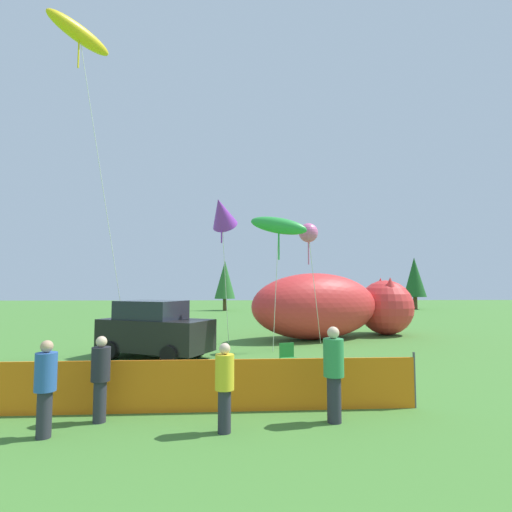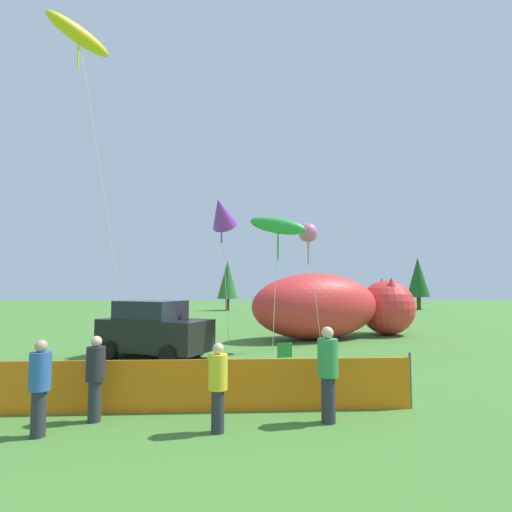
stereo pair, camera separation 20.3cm
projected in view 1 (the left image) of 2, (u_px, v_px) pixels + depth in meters
name	position (u px, v px, depth m)	size (l,w,h in m)	color
ground_plane	(214.00, 374.00, 11.79)	(120.00, 120.00, 0.00)	#477F33
parked_car	(154.00, 330.00, 14.48)	(4.42, 3.36, 2.05)	black
folding_chair	(288.00, 356.00, 12.05)	(0.62, 0.62, 0.86)	#267F33
inflatable_cat	(333.00, 308.00, 19.94)	(9.25, 5.83, 3.22)	red
safety_fence	(189.00, 386.00, 8.24)	(9.63, 0.31, 1.17)	orange
spectator_in_white_shirt	(225.00, 383.00, 7.12)	(0.34, 0.34, 1.57)	#2D2D38
spectator_in_blue_shirt	(101.00, 375.00, 7.67)	(0.35, 0.35, 1.62)	#2D2D38
spectator_in_grey_shirt	(45.00, 384.00, 6.89)	(0.36, 0.36, 1.65)	#2D2D38
spectator_in_green_shirt	(334.00, 370.00, 7.67)	(0.39, 0.39, 1.81)	#2D2D38
kite_yellow_hero	(79.00, 35.00, 14.63)	(2.62, 2.84, 12.31)	silver
kite_green_fish	(279.00, 226.00, 15.11)	(2.29, 1.58, 5.40)	silver
kite_pink_octopus	(308.00, 233.00, 16.27)	(1.26, 2.41, 5.15)	silver
kite_purple_delta	(222.00, 213.00, 16.89)	(1.58, 2.60, 6.54)	silver
horizon_tree_east	(415.00, 277.00, 44.52)	(2.42, 2.42, 5.77)	brown
horizon_tree_west	(225.00, 280.00, 42.22)	(2.20, 2.20, 5.25)	brown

